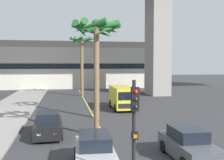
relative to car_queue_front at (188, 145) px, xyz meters
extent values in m
cube|color=#DBCC4C|center=(-3.48, 11.98, -0.72)|extent=(0.14, 56.00, 0.01)
cube|color=gray|center=(8.02, 26.90, 7.36)|extent=(2.80, 4.40, 16.16)
cube|color=beige|center=(-3.48, 42.42, 3.21)|extent=(32.73, 8.00, 7.86)
cube|color=#9C998D|center=(-3.48, 42.42, 7.74)|extent=(32.07, 7.20, 1.20)
cube|color=black|center=(-3.48, 38.40, 3.60)|extent=(29.45, 0.04, 1.00)
cube|color=#4C5156|center=(0.00, -0.03, -0.14)|extent=(1.72, 4.11, 0.80)
cube|color=black|center=(0.00, 0.12, 0.54)|extent=(1.40, 2.06, 0.60)
cylinder|color=black|center=(0.81, 1.24, -0.40)|extent=(0.22, 0.64, 0.64)
cylinder|color=black|center=(-0.80, 1.24, -0.40)|extent=(0.22, 0.64, 0.64)
cube|color=black|center=(-7.09, 5.68, -0.14)|extent=(1.84, 4.15, 0.80)
cube|color=black|center=(-7.09, 5.83, 0.54)|extent=(1.46, 2.10, 0.60)
cube|color=#F2EDCC|center=(-6.55, 3.69, -0.09)|extent=(0.24, 0.09, 0.14)
cube|color=#F2EDCC|center=(-7.49, 3.66, -0.09)|extent=(0.24, 0.09, 0.14)
cylinder|color=black|center=(-6.24, 4.44, -0.40)|extent=(0.24, 0.65, 0.64)
cylinder|color=black|center=(-7.85, 4.38, -0.40)|extent=(0.24, 0.65, 0.64)
cylinder|color=black|center=(-6.32, 6.98, -0.40)|extent=(0.24, 0.65, 0.64)
cylinder|color=black|center=(-7.94, 6.92, -0.40)|extent=(0.24, 0.65, 0.64)
cube|color=#B7BABF|center=(-4.68, -0.37, -0.14)|extent=(1.86, 4.16, 0.80)
cube|color=black|center=(-4.68, -0.22, 0.54)|extent=(1.47, 2.10, 0.60)
cylinder|color=black|center=(-3.83, 0.87, -0.40)|extent=(0.25, 0.65, 0.64)
cylinder|color=black|center=(-5.44, 0.94, -0.40)|extent=(0.25, 0.65, 0.64)
cube|color=yellow|center=(-0.11, 15.03, 0.59)|extent=(2.09, 5.23, 2.10)
cube|color=black|center=(-0.15, 12.47, 0.94)|extent=(1.80, 0.11, 0.80)
cube|color=black|center=(-0.15, 12.41, 0.01)|extent=(1.70, 0.09, 0.44)
cylinder|color=black|center=(0.82, 13.45, -0.34)|extent=(0.27, 0.76, 0.76)
cylinder|color=black|center=(-1.08, 13.48, -0.34)|extent=(0.27, 0.76, 0.76)
cylinder|color=black|center=(0.87, 16.57, -0.34)|extent=(0.27, 0.76, 0.76)
cylinder|color=black|center=(-1.03, 16.60, -0.34)|extent=(0.27, 0.76, 0.76)
cylinder|color=black|center=(-3.76, -3.71, 1.38)|extent=(0.12, 0.12, 4.20)
cube|color=black|center=(-3.76, -3.85, 2.88)|extent=(0.24, 0.20, 0.76)
sphere|color=red|center=(-3.76, -3.95, 3.12)|extent=(0.14, 0.14, 0.14)
sphere|color=black|center=(-3.76, -3.95, 2.88)|extent=(0.14, 0.14, 0.14)
sphere|color=black|center=(-3.76, -3.95, 2.64)|extent=(0.14, 0.14, 0.14)
cube|color=black|center=(-3.76, -3.83, 1.68)|extent=(0.20, 0.16, 0.24)
cube|color=orange|center=(-3.76, -3.91, 1.68)|extent=(0.12, 0.03, 0.12)
cylinder|color=brown|center=(-3.97, 5.00, 2.84)|extent=(0.33, 0.33, 7.12)
sphere|color=#236028|center=(-3.97, 5.00, 6.55)|extent=(0.60, 0.60, 0.60)
cone|color=#236028|center=(-2.93, 4.97, 6.21)|extent=(0.50, 2.12, 1.06)
cone|color=#236028|center=(-3.23, 5.73, 6.30)|extent=(1.80, 1.81, 0.92)
cone|color=#236028|center=(-3.74, 6.01, 6.18)|extent=(2.14, 0.89, 1.11)
cone|color=#236028|center=(-4.56, 5.85, 6.28)|extent=(1.99, 1.57, 0.94)
cone|color=#236028|center=(-4.91, 5.43, 6.19)|extent=(1.27, 2.09, 1.09)
cone|color=#236028|center=(-4.98, 4.79, 6.32)|extent=(0.86, 2.16, 0.88)
cone|color=#236028|center=(-4.42, 4.07, 6.29)|extent=(2.10, 1.32, 0.92)
cone|color=#236028|center=(-3.64, 4.02, 6.29)|extent=(2.15, 1.09, 0.92)
cone|color=#236028|center=(-3.27, 4.24, 6.18)|extent=(1.84, 1.74, 1.11)
cylinder|color=brown|center=(-3.51, 27.02, 3.43)|extent=(0.45, 0.45, 8.30)
sphere|color=#236028|center=(-3.51, 27.02, 7.73)|extent=(0.60, 0.60, 0.60)
cone|color=#236028|center=(-2.38, 26.93, 7.54)|extent=(0.63, 2.34, 0.81)
cone|color=#236028|center=(-2.78, 27.89, 7.47)|extent=(2.06, 1.82, 0.93)
cone|color=#236028|center=(-3.56, 28.15, 7.45)|extent=(2.33, 0.56, 0.97)
cone|color=#236028|center=(-4.23, 27.89, 7.45)|extent=(2.05, 1.82, 0.98)
cone|color=#236028|center=(-4.63, 26.88, 7.36)|extent=(0.71, 2.33, 1.12)
cone|color=#236028|center=(-4.27, 26.18, 7.38)|extent=(1.99, 1.88, 1.09)
cone|color=#236028|center=(-3.44, 25.89, 7.36)|extent=(2.32, 0.58, 1.13)
cone|color=#236028|center=(-2.70, 26.22, 7.47)|extent=(1.94, 1.95, 0.93)
cylinder|color=brown|center=(-3.22, 10.88, 3.14)|extent=(0.40, 0.40, 7.72)
sphere|color=#236028|center=(-3.22, 10.88, 7.15)|extent=(0.60, 0.60, 0.60)
cone|color=#236028|center=(-2.22, 10.90, 6.82)|extent=(0.49, 2.05, 1.04)
cone|color=#236028|center=(-2.71, 11.74, 6.81)|extent=(1.98, 1.41, 1.06)
cone|color=#236028|center=(-3.33, 11.88, 6.96)|extent=(2.08, 0.67, 0.79)
cone|color=#236028|center=(-4.06, 11.42, 6.96)|extent=(1.48, 1.96, 0.80)
cone|color=#236028|center=(-4.08, 10.37, 6.82)|extent=(1.43, 1.98, 1.04)
cone|color=#236028|center=(-3.45, 9.91, 6.92)|extent=(2.10, 0.90, 0.86)
cone|color=#236028|center=(-2.54, 10.15, 6.84)|extent=(1.80, 1.71, 1.00)
camera|label=1|loc=(-5.96, -12.05, 4.00)|focal=42.69mm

